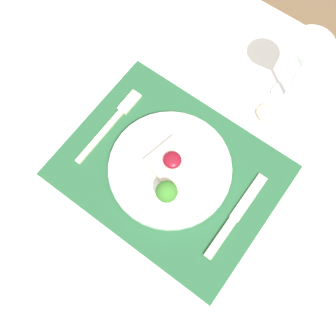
{
  "coord_description": "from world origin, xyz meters",
  "views": [
    {
      "loc": [
        0.15,
        -0.21,
        1.51
      ],
      "look_at": [
        -0.0,
        -0.0,
        0.79
      ],
      "focal_mm": 42.0,
      "sensor_mm": 36.0,
      "label": 1
    }
  ],
  "objects_px": {
    "spoon": "(262,110)",
    "wine_glass_near": "(305,59)",
    "knife": "(232,221)",
    "dinner_plate": "(168,170)",
    "fork": "(113,121)"
  },
  "relations": [
    {
      "from": "dinner_plate",
      "to": "spoon",
      "type": "relative_size",
      "value": 1.35
    },
    {
      "from": "knife",
      "to": "wine_glass_near",
      "type": "height_order",
      "value": "wine_glass_near"
    },
    {
      "from": "dinner_plate",
      "to": "knife",
      "type": "distance_m",
      "value": 0.16
    },
    {
      "from": "dinner_plate",
      "to": "wine_glass_near",
      "type": "bearing_deg",
      "value": 71.12
    },
    {
      "from": "fork",
      "to": "knife",
      "type": "height_order",
      "value": "knife"
    },
    {
      "from": "dinner_plate",
      "to": "fork",
      "type": "relative_size",
      "value": 1.24
    },
    {
      "from": "fork",
      "to": "wine_glass_near",
      "type": "height_order",
      "value": "wine_glass_near"
    },
    {
      "from": "wine_glass_near",
      "to": "knife",
      "type": "bearing_deg",
      "value": -78.73
    },
    {
      "from": "knife",
      "to": "spoon",
      "type": "relative_size",
      "value": 1.08
    },
    {
      "from": "knife",
      "to": "spoon",
      "type": "distance_m",
      "value": 0.25
    },
    {
      "from": "fork",
      "to": "wine_glass_near",
      "type": "bearing_deg",
      "value": 46.27
    },
    {
      "from": "fork",
      "to": "knife",
      "type": "xyz_separation_m",
      "value": [
        0.32,
        -0.03,
        0.0
      ]
    },
    {
      "from": "fork",
      "to": "wine_glass_near",
      "type": "xyz_separation_m",
      "value": [
        0.26,
        0.27,
        0.13
      ]
    },
    {
      "from": "spoon",
      "to": "wine_glass_near",
      "type": "bearing_deg",
      "value": 71.96
    },
    {
      "from": "spoon",
      "to": "knife",
      "type": "bearing_deg",
      "value": -70.99
    }
  ]
}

